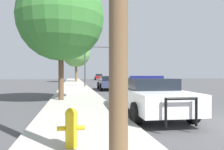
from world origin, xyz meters
TOP-DOWN VIEW (x-y plane):
  - sidewalk_left at (-5.10, 0.00)m, footprint 3.00×110.00m
  - police_car at (-2.50, 2.31)m, footprint 2.23×5.45m
  - fire_hydrant at (-5.42, -1.39)m, footprint 0.54×0.24m
  - traffic_light at (-2.66, 18.61)m, footprint 3.20×0.35m
  - car_background_distant at (0.83, 45.23)m, footprint 2.12×4.46m
  - car_background_midblock at (-1.96, 14.67)m, footprint 2.11×4.44m
  - tree_sidewalk_near at (-5.99, 6.50)m, footprint 4.71×4.71m
  - tree_sidewalk_far at (-4.68, 33.04)m, footprint 4.97×4.97m

SIDE VIEW (x-z plane):
  - sidewalk_left at x=-5.10m, z-range 0.00..0.13m
  - fire_hydrant at x=-5.42m, z-range 0.15..0.93m
  - car_background_midblock at x=-1.96m, z-range 0.06..1.38m
  - car_background_distant at x=0.83m, z-range 0.05..1.45m
  - police_car at x=-2.50m, z-range 0.02..1.50m
  - traffic_light at x=-2.66m, z-range 1.07..5.63m
  - tree_sidewalk_near at x=-5.99m, z-range 1.19..8.03m
  - tree_sidewalk_far at x=-4.68m, z-range 1.39..8.90m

